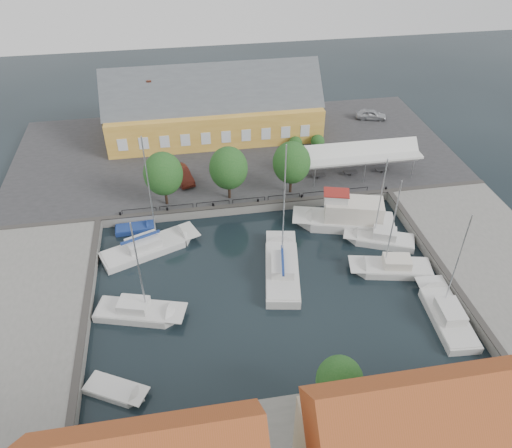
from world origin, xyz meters
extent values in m
plane|color=black|center=(0.00, 0.00, 0.00)|extent=(140.00, 140.00, 0.00)
cube|color=#2D2D30|center=(0.00, 23.00, 0.50)|extent=(56.00, 26.00, 1.00)
cube|color=slate|center=(-22.00, -2.00, 0.50)|extent=(12.00, 24.00, 1.00)
cube|color=slate|center=(22.00, -2.00, 0.50)|extent=(12.00, 24.00, 1.00)
cube|color=#383533|center=(0.00, 10.30, 1.06)|extent=(56.00, 0.60, 0.12)
cube|color=#383533|center=(-16.30, -2.00, 1.06)|extent=(0.60, 24.00, 0.12)
cube|color=#383533|center=(16.30, -2.00, 1.06)|extent=(0.60, 24.00, 0.12)
cylinder|color=black|center=(-14.00, 10.60, 1.20)|extent=(0.24, 0.24, 0.40)
cylinder|color=black|center=(-9.00, 10.60, 1.20)|extent=(0.24, 0.24, 0.40)
cylinder|color=black|center=(-4.00, 10.60, 1.20)|extent=(0.24, 0.24, 0.40)
cylinder|color=black|center=(1.00, 10.60, 1.20)|extent=(0.24, 0.24, 0.40)
cylinder|color=black|center=(6.00, 10.60, 1.20)|extent=(0.24, 0.24, 0.40)
cylinder|color=black|center=(11.00, 10.60, 1.20)|extent=(0.24, 0.24, 0.40)
cylinder|color=black|center=(16.00, 10.60, 1.20)|extent=(0.24, 0.24, 0.40)
cube|color=gold|center=(-2.00, 28.00, 3.25)|extent=(28.00, 10.00, 4.50)
cube|color=#474C51|center=(-2.00, 28.00, 6.75)|extent=(28.56, 7.60, 7.60)
cube|color=gold|center=(-12.00, 34.00, 2.75)|extent=(6.00, 6.00, 3.50)
cube|color=brown|center=(-10.00, 28.00, 8.60)|extent=(0.60, 0.60, 1.20)
cube|color=silver|center=(14.00, 14.50, 3.70)|extent=(14.00, 4.00, 0.25)
cylinder|color=silver|center=(8.00, 12.70, 2.35)|extent=(0.10, 0.10, 2.70)
cylinder|color=silver|center=(8.00, 16.30, 2.35)|extent=(0.10, 0.10, 2.70)
cylinder|color=silver|center=(14.00, 12.70, 2.35)|extent=(0.10, 0.10, 2.70)
cylinder|color=silver|center=(14.00, 16.30, 2.35)|extent=(0.10, 0.10, 2.70)
cylinder|color=silver|center=(20.00, 12.70, 2.35)|extent=(0.10, 0.10, 2.70)
cylinder|color=silver|center=(20.00, 16.30, 2.35)|extent=(0.10, 0.10, 2.70)
cylinder|color=black|center=(-9.00, 12.00, 2.05)|extent=(0.30, 0.30, 2.10)
ellipsoid|color=#1C4E1B|center=(-9.00, 12.00, 4.88)|extent=(4.20, 4.20, 4.83)
cylinder|color=black|center=(-2.00, 12.00, 2.05)|extent=(0.30, 0.30, 2.10)
ellipsoid|color=#1C4E1B|center=(-2.00, 12.00, 4.88)|extent=(4.20, 4.20, 4.83)
cylinder|color=black|center=(5.00, 12.00, 2.05)|extent=(0.30, 0.30, 2.10)
ellipsoid|color=#1C4E1B|center=(5.00, 12.00, 4.88)|extent=(4.20, 4.20, 4.83)
imported|color=#B0B3B8|center=(20.83, 28.94, 1.75)|extent=(4.72, 2.93, 1.50)
imported|color=#561C13|center=(-7.03, 16.62, 1.77)|extent=(2.90, 4.95, 1.54)
cube|color=silver|center=(1.35, -0.76, 0.15)|extent=(4.51, 8.63, 1.50)
cube|color=silver|center=(1.53, 0.25, 0.94)|extent=(4.68, 10.23, 0.08)
cube|color=silver|center=(1.39, -0.56, 1.40)|extent=(2.65, 3.61, 0.90)
cylinder|color=silver|center=(1.64, 0.86, 7.06)|extent=(0.12, 0.12, 12.32)
cube|color=navy|center=(1.35, -0.76, 2.15)|extent=(0.95, 4.08, 0.22)
cube|color=silver|center=(10.42, 5.90, 0.10)|extent=(9.31, 5.53, 1.80)
cube|color=silver|center=(9.37, 6.20, 1.04)|extent=(10.96, 5.88, 0.08)
cube|color=beige|center=(10.42, 5.90, 2.10)|extent=(6.55, 4.32, 2.20)
cube|color=silver|center=(8.52, 6.43, 3.50)|extent=(2.81, 2.39, 1.20)
cube|color=maroon|center=(8.52, 6.43, 4.15)|extent=(3.04, 2.54, 0.10)
cube|color=silver|center=(12.86, 2.57, 0.05)|extent=(6.29, 4.48, 1.30)
cube|color=silver|center=(12.19, 2.84, 0.74)|extent=(7.32, 4.84, 0.08)
cube|color=silver|center=(12.72, 2.62, 1.20)|extent=(2.78, 2.43, 0.90)
cylinder|color=silver|center=(11.79, 3.01, 5.23)|extent=(0.12, 0.12, 9.05)
cube|color=silver|center=(12.42, -1.75, 0.05)|extent=(6.75, 3.88, 1.30)
cube|color=silver|center=(11.65, -1.58, 0.74)|extent=(7.97, 4.04, 0.08)
cube|color=beige|center=(12.27, -1.71, 1.20)|extent=(2.85, 2.28, 0.90)
cylinder|color=silver|center=(11.18, -1.49, 5.46)|extent=(0.12, 0.12, 9.52)
cube|color=silver|center=(14.22, -8.68, 0.05)|extent=(3.29, 7.17, 1.30)
cube|color=silver|center=(14.29, -7.81, 0.74)|extent=(3.29, 8.56, 0.08)
cube|color=silver|center=(14.24, -8.50, 1.20)|extent=(2.09, 2.93, 0.90)
cylinder|color=silver|center=(14.33, -7.28, 5.58)|extent=(0.12, 0.12, 9.75)
cube|color=silver|center=(-11.69, 5.16, 0.05)|extent=(8.62, 5.73, 1.30)
cube|color=silver|center=(-10.75, 5.53, 0.74)|extent=(10.08, 6.23, 0.08)
cube|color=silver|center=(-11.50, 5.23, 1.20)|extent=(3.75, 3.05, 0.90)
cylinder|color=silver|center=(-10.19, 5.76, 6.61)|extent=(0.12, 0.12, 11.83)
cube|color=navy|center=(-11.69, 5.16, 1.95)|extent=(3.85, 1.71, 0.22)
cube|color=silver|center=(-12.41, -3.21, 0.05)|extent=(6.83, 4.26, 1.30)
cube|color=silver|center=(-11.65, -3.43, 0.74)|extent=(8.02, 4.52, 0.08)
cube|color=silver|center=(-12.26, -3.26, 1.20)|extent=(2.93, 2.40, 0.90)
cylinder|color=silver|center=(-11.19, -3.57, 5.42)|extent=(0.12, 0.12, 9.44)
cube|color=silver|center=(-13.83, -10.73, 0.05)|extent=(4.35, 3.51, 0.90)
cube|color=silver|center=(-13.39, -10.97, 0.54)|extent=(5.01, 3.81, 0.08)
cube|color=navy|center=(-12.90, 9.04, 0.05)|extent=(3.43, 1.84, 0.80)
cube|color=navy|center=(-12.48, 9.06, 0.49)|extent=(4.10, 1.80, 0.08)
cube|color=#9C4521|center=(4.00, -23.00, 9.75)|extent=(12.36, 6.50, 6.50)
cube|color=brown|center=(1.00, -23.00, 11.40)|extent=(0.70, 0.70, 1.00)
cube|color=brown|center=(6.40, -23.00, 11.30)|extent=(0.60, 0.60, 0.80)
camera|label=1|loc=(-6.90, -34.54, 32.51)|focal=35.00mm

